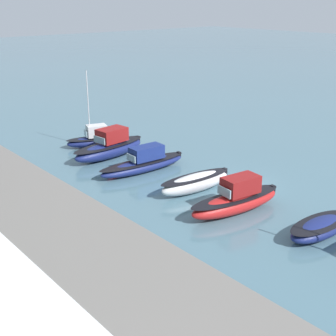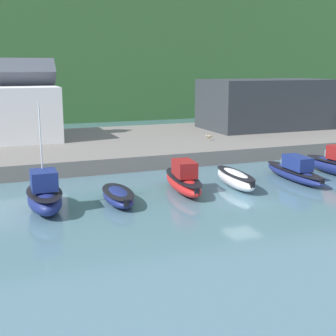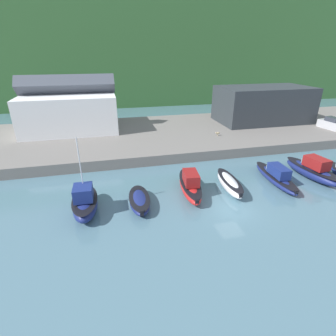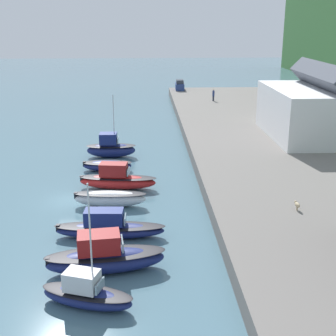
{
  "view_description": "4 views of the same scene",
  "coord_description": "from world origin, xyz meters",
  "px_view_note": "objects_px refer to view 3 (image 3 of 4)",
  "views": [
    {
      "loc": [
        -22.87,
        27.58,
        14.35
      ],
      "look_at": [
        4.25,
        4.45,
        1.34
      ],
      "focal_mm": 50.0,
      "sensor_mm": 36.0,
      "label": 1
    },
    {
      "loc": [
        -17.6,
        -29.53,
        9.98
      ],
      "look_at": [
        -3.17,
        7.32,
        1.36
      ],
      "focal_mm": 50.0,
      "sensor_mm": 36.0,
      "label": 2
    },
    {
      "loc": [
        -11.46,
        -20.15,
        14.53
      ],
      "look_at": [
        -4.65,
        7.99,
        1.59
      ],
      "focal_mm": 28.0,
      "sensor_mm": 36.0,
      "label": 3
    },
    {
      "loc": [
        40.87,
        7.16,
        16.25
      ],
      "look_at": [
        -2.39,
        9.33,
        2.27
      ],
      "focal_mm": 50.0,
      "sensor_mm": 36.0,
      "label": 4
    }
  ],
  "objects_px": {
    "moored_boat_0": "(85,202)",
    "moored_boat_2": "(190,185)",
    "moored_boat_1": "(139,201)",
    "parked_car_0": "(331,124)",
    "moored_boat_4": "(276,176)",
    "moored_boat_5": "(312,170)",
    "moored_boat_3": "(229,184)",
    "dog_on_quay": "(218,133)"
  },
  "relations": [
    {
      "from": "moored_boat_0",
      "to": "moored_boat_2",
      "type": "xyz_separation_m",
      "value": [
        11.14,
        1.35,
        -0.16
      ]
    },
    {
      "from": "moored_boat_1",
      "to": "parked_car_0",
      "type": "height_order",
      "value": "parked_car_0"
    },
    {
      "from": "moored_boat_1",
      "to": "moored_boat_4",
      "type": "relative_size",
      "value": 0.64
    },
    {
      "from": "moored_boat_2",
      "to": "parked_car_0",
      "type": "bearing_deg",
      "value": 31.35
    },
    {
      "from": "moored_boat_0",
      "to": "moored_boat_1",
      "type": "distance_m",
      "value": 5.31
    },
    {
      "from": "moored_boat_2",
      "to": "moored_boat_4",
      "type": "relative_size",
      "value": 0.91
    },
    {
      "from": "moored_boat_5",
      "to": "parked_car_0",
      "type": "xyz_separation_m",
      "value": [
        15.61,
        14.2,
        1.37
      ]
    },
    {
      "from": "moored_boat_5",
      "to": "moored_boat_1",
      "type": "bearing_deg",
      "value": 177.28
    },
    {
      "from": "moored_boat_2",
      "to": "moored_boat_3",
      "type": "relative_size",
      "value": 1.19
    },
    {
      "from": "moored_boat_3",
      "to": "parked_car_0",
      "type": "relative_size",
      "value": 1.52
    },
    {
      "from": "moored_boat_5",
      "to": "parked_car_0",
      "type": "bearing_deg",
      "value": 35.8
    },
    {
      "from": "dog_on_quay",
      "to": "moored_boat_5",
      "type": "bearing_deg",
      "value": -163.19
    },
    {
      "from": "moored_boat_3",
      "to": "moored_boat_5",
      "type": "height_order",
      "value": "moored_boat_5"
    },
    {
      "from": "moored_boat_0",
      "to": "moored_boat_2",
      "type": "bearing_deg",
      "value": 7.96
    },
    {
      "from": "moored_boat_2",
      "to": "moored_boat_4",
      "type": "xyz_separation_m",
      "value": [
        10.8,
        -0.06,
        -0.16
      ]
    },
    {
      "from": "moored_boat_5",
      "to": "moored_boat_3",
      "type": "bearing_deg",
      "value": 175.66
    },
    {
      "from": "moored_boat_0",
      "to": "moored_boat_4",
      "type": "bearing_deg",
      "value": 4.42
    },
    {
      "from": "moored_boat_0",
      "to": "moored_boat_3",
      "type": "relative_size",
      "value": 1.13
    },
    {
      "from": "moored_boat_0",
      "to": "dog_on_quay",
      "type": "relative_size",
      "value": 8.57
    },
    {
      "from": "dog_on_quay",
      "to": "moored_boat_4",
      "type": "bearing_deg",
      "value": 178.32
    },
    {
      "from": "parked_car_0",
      "to": "moored_boat_1",
      "type": "bearing_deg",
      "value": -164.31
    },
    {
      "from": "moored_boat_1",
      "to": "moored_boat_2",
      "type": "height_order",
      "value": "moored_boat_2"
    },
    {
      "from": "moored_boat_4",
      "to": "dog_on_quay",
      "type": "distance_m",
      "value": 15.11
    },
    {
      "from": "moored_boat_0",
      "to": "moored_boat_1",
      "type": "bearing_deg",
      "value": 0.48
    },
    {
      "from": "parked_car_0",
      "to": "dog_on_quay",
      "type": "xyz_separation_m",
      "value": [
        -21.86,
        0.73,
        -0.46
      ]
    },
    {
      "from": "moored_boat_0",
      "to": "moored_boat_5",
      "type": "distance_m",
      "value": 27.12
    },
    {
      "from": "moored_boat_2",
      "to": "moored_boat_0",
      "type": "bearing_deg",
      "value": -166.03
    },
    {
      "from": "moored_boat_2",
      "to": "moored_boat_5",
      "type": "bearing_deg",
      "value": 7.19
    },
    {
      "from": "parked_car_0",
      "to": "moored_boat_2",
      "type": "bearing_deg",
      "value": -162.71
    },
    {
      "from": "moored_boat_2",
      "to": "moored_boat_5",
      "type": "height_order",
      "value": "moored_boat_5"
    },
    {
      "from": "moored_boat_3",
      "to": "parked_car_0",
      "type": "height_order",
      "value": "parked_car_0"
    },
    {
      "from": "moored_boat_4",
      "to": "dog_on_quay",
      "type": "xyz_separation_m",
      "value": [
        -1.11,
        15.03,
        1.14
      ]
    },
    {
      "from": "moored_boat_4",
      "to": "moored_boat_0",
      "type": "bearing_deg",
      "value": -173.51
    },
    {
      "from": "moored_boat_5",
      "to": "dog_on_quay",
      "type": "distance_m",
      "value": 16.21
    },
    {
      "from": "moored_boat_0",
      "to": "moored_boat_4",
      "type": "xyz_separation_m",
      "value": [
        21.95,
        1.29,
        -0.32
      ]
    },
    {
      "from": "dog_on_quay",
      "to": "moored_boat_1",
      "type": "bearing_deg",
      "value": 130.57
    },
    {
      "from": "moored_boat_1",
      "to": "moored_boat_4",
      "type": "distance_m",
      "value": 16.71
    },
    {
      "from": "dog_on_quay",
      "to": "moored_boat_2",
      "type": "bearing_deg",
      "value": 141.17
    },
    {
      "from": "moored_boat_4",
      "to": "dog_on_quay",
      "type": "height_order",
      "value": "moored_boat_4"
    },
    {
      "from": "moored_boat_0",
      "to": "dog_on_quay",
      "type": "height_order",
      "value": "moored_boat_0"
    },
    {
      "from": "moored_boat_2",
      "to": "dog_on_quay",
      "type": "relative_size",
      "value": 9.0
    },
    {
      "from": "moored_boat_4",
      "to": "moored_boat_5",
      "type": "relative_size",
      "value": 1.05
    }
  ]
}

